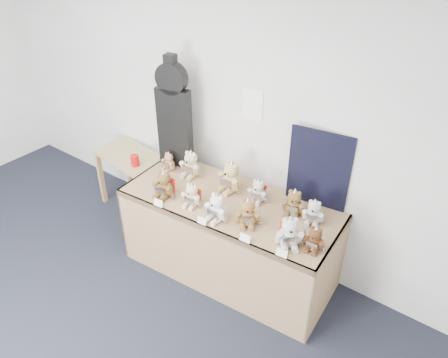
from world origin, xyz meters
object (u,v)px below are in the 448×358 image
Objects in this scene: teddy_front_far_right at (289,233)px; teddy_back_left at (191,165)px; side_table at (132,165)px; guitar_case at (174,114)px; teddy_front_left at (192,196)px; display_table at (225,222)px; teddy_back_far_left at (169,162)px; teddy_front_centre at (217,208)px; teddy_front_right at (248,213)px; red_cup at (135,161)px; teddy_back_end at (314,213)px; teddy_front_end at (315,239)px; teddy_back_right at (294,203)px; teddy_front_far_left at (164,185)px; teddy_back_centre_left at (231,178)px; teddy_back_centre_right at (258,191)px.

teddy_front_far_right reaches higher than teddy_back_left.
guitar_case is at bearing 9.58° from side_table.
display_table is at bearing 23.97° from teddy_front_left.
teddy_back_far_left reaches higher than display_table.
teddy_front_centre is 0.26m from teddy_front_right.
red_cup is 0.42× the size of teddy_front_centre.
display_table is 0.82m from teddy_back_end.
guitar_case reaches higher than teddy_back_left.
teddy_front_end is 0.88× the size of teddy_back_right.
teddy_front_left is (-0.25, -0.16, 0.28)m from display_table.
side_table is 3.05× the size of teddy_front_far_right.
teddy_front_far_left reaches higher than teddy_front_left.
teddy_front_far_right reaches higher than teddy_front_end.
side_table is at bearing 148.36° from red_cup.
guitar_case reaches higher than teddy_front_right.
teddy_front_far_right is at bearing -7.37° from teddy_back_far_left.
teddy_back_centre_left is 0.84m from teddy_back_end.
teddy_front_right is 0.53m from teddy_back_centre_left.
teddy_front_left is at bearing -15.54° from red_cup.
teddy_front_right is 0.93m from teddy_back_left.
guitar_case reaches higher than teddy_back_centre_right.
side_table is at bearing 171.17° from teddy_back_centre_right.
teddy_back_centre_left is at bearing 169.65° from teddy_back_right.
teddy_back_left is at bearing 129.62° from teddy_front_far_right.
teddy_front_far_left is 0.47m from teddy_back_far_left.
teddy_back_end is (0.02, 0.37, -0.02)m from teddy_front_far_right.
guitar_case is 0.49m from teddy_back_far_left.
teddy_front_centre is 0.96× the size of teddy_front_far_right.
teddy_back_centre_right is (0.13, 0.43, -0.02)m from teddy_front_centre.
display_table is 8.43× the size of teddy_back_centre_right.
teddy_back_right is 1.30× the size of teddy_back_far_left.
teddy_back_centre_right is at bearing 10.59° from teddy_back_centre_left.
display_table is at bearing 15.53° from teddy_front_far_left.
teddy_front_centre reaches higher than teddy_back_centre_right.
teddy_front_left is 1.01× the size of teddy_back_end.
teddy_back_far_left is at bearing -99.34° from guitar_case.
teddy_front_left is 0.50m from teddy_back_left.
red_cup is 0.49× the size of teddy_front_left.
teddy_front_left is at bearing 178.57° from teddy_front_centre.
teddy_front_far_right is 1.23× the size of teddy_back_centre_right.
display_table is 0.40m from teddy_front_left.
teddy_back_centre_right is at bearing 6.20° from side_table.
teddy_back_centre_left is at bearing 173.04° from teddy_back_centre_right.
teddy_back_end is at bearing 10.65° from teddy_back_centre_left.
display_table is 0.65m from teddy_front_far_left.
teddy_back_end is at bearing 7.74° from teddy_front_right.
teddy_front_far_right is 0.89× the size of teddy_back_centre_left.
teddy_back_right is at bearing 7.01° from teddy_back_far_left.
teddy_front_far_left is 1.35m from teddy_back_end.
guitar_case is at bearing 164.88° from teddy_front_end.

